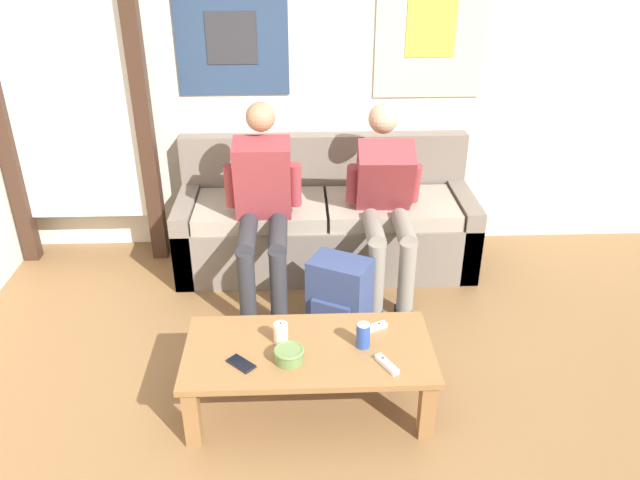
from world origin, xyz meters
name	(u,v)px	position (x,y,z in m)	size (l,w,h in m)	color
wall_back	(353,65)	(0.00, 2.36, 1.28)	(10.00, 0.07, 2.55)	silver
door_frame	(67,88)	(-1.81, 2.14, 1.20)	(1.00, 0.10, 2.15)	#382319
couch	(326,224)	(-0.19, 2.01, 0.28)	(1.97, 0.71, 0.83)	#70665B
coffee_table	(309,357)	(-0.34, 0.56, 0.29)	(1.18, 0.57, 0.34)	olive
person_seated_adult	(263,202)	(-0.59, 1.60, 0.64)	(0.47, 0.83, 1.19)	#2D2D33
person_seated_teen	(386,197)	(0.16, 1.68, 0.62)	(0.47, 0.93, 1.13)	gray
backpack	(339,296)	(-0.16, 1.22, 0.21)	(0.40, 0.36, 0.43)	navy
ceramic_bowl	(289,354)	(-0.44, 0.47, 0.38)	(0.14, 0.14, 0.07)	#607F47
pillar_candle	(281,333)	(-0.48, 0.61, 0.39)	(0.07, 0.07, 0.12)	silver
drink_can_blue	(363,335)	(-0.09, 0.57, 0.40)	(0.07, 0.07, 0.12)	#28479E
game_controller_near_left	(373,328)	(-0.02, 0.69, 0.36)	(0.14, 0.09, 0.03)	white
game_controller_near_right	(387,364)	(0.01, 0.41, 0.36)	(0.10, 0.14, 0.03)	white
cell_phone	(241,364)	(-0.65, 0.45, 0.35)	(0.14, 0.14, 0.01)	black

